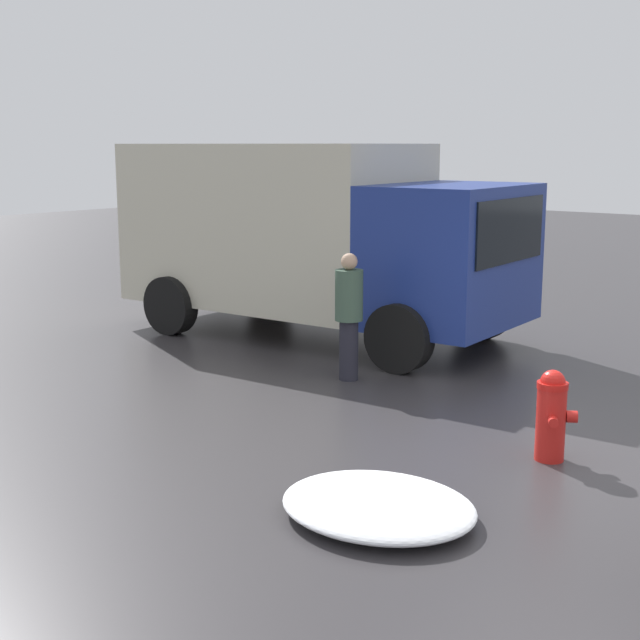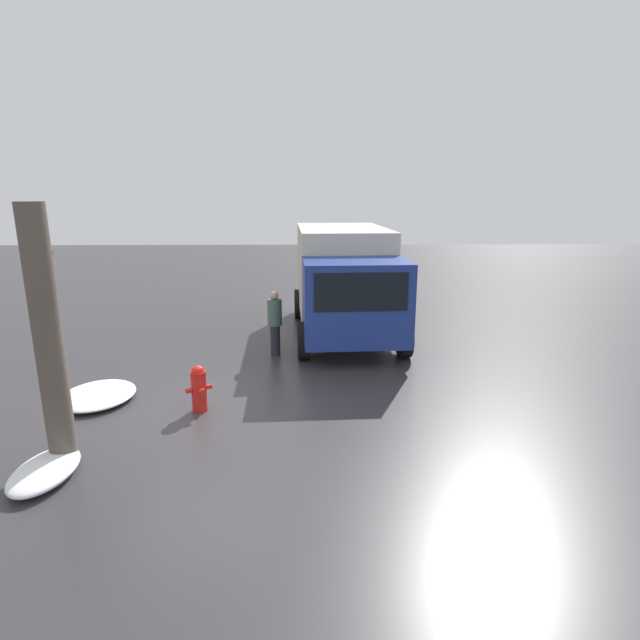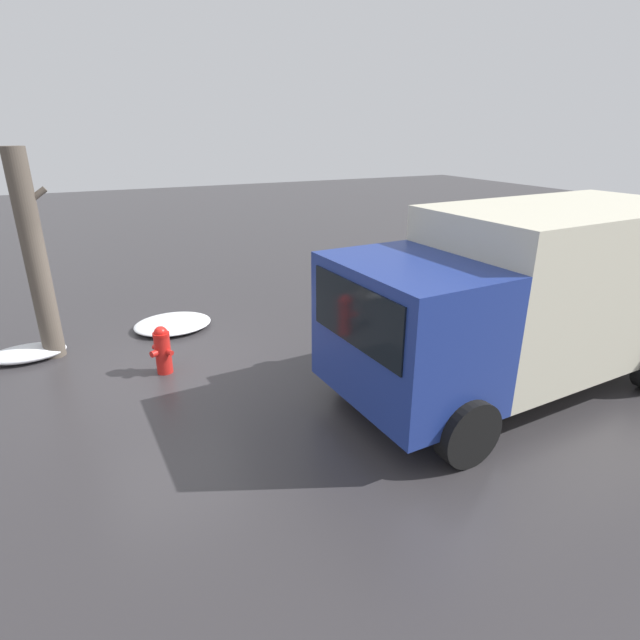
{
  "view_description": "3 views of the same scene",
  "coord_description": "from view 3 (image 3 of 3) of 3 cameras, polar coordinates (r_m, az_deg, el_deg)",
  "views": [
    {
      "loc": [
        -3.23,
        7.49,
        2.88
      ],
      "look_at": [
        3.3,
        -0.73,
        0.81
      ],
      "focal_mm": 50.0,
      "sensor_mm": 36.0,
      "label": 1
    },
    {
      "loc": [
        -8.41,
        -2.04,
        3.83
      ],
      "look_at": [
        2.22,
        -2.22,
        1.12
      ],
      "focal_mm": 28.0,
      "sensor_mm": 36.0,
      "label": 2
    },
    {
      "loc": [
        -0.94,
        -8.23,
        3.99
      ],
      "look_at": [
        2.66,
        -0.73,
        0.79
      ],
      "focal_mm": 28.0,
      "sensor_mm": 36.0,
      "label": 3
    }
  ],
  "objects": [
    {
      "name": "tree_trunk",
      "position": [
        10.1,
        -29.74,
        6.17
      ],
      "size": [
        0.57,
        0.38,
        3.73
      ],
      "color": "brown",
      "rests_on": "ground_plane"
    },
    {
      "name": "snow_pile_curbside",
      "position": [
        11.1,
        -16.47,
        -0.41
      ],
      "size": [
        1.6,
        1.37,
        0.2
      ],
      "color": "white",
      "rests_on": "ground_plane"
    },
    {
      "name": "snow_pile_by_hydrant",
      "position": [
        10.7,
        -30.44,
        -3.28
      ],
      "size": [
        1.32,
        0.79,
        0.23
      ],
      "color": "white",
      "rests_on": "ground_plane"
    },
    {
      "name": "ground_plane",
      "position": [
        9.2,
        -17.24,
        -5.7
      ],
      "size": [
        60.0,
        60.0,
        0.0
      ],
      "primitive_type": "plane",
      "color": "#333033"
    },
    {
      "name": "pedestrian",
      "position": [
        8.77,
        4.25,
        0.09
      ],
      "size": [
        0.35,
        0.35,
        1.58
      ],
      "rotation": [
        0.0,
        0.0,
        2.22
      ],
      "color": "#23232D",
      "rests_on": "ground_plane"
    },
    {
      "name": "delivery_truck",
      "position": [
        8.47,
        22.58,
        2.83
      ],
      "size": [
        6.23,
        2.94,
        2.89
      ],
      "rotation": [
        0.0,
        0.0,
        1.62
      ],
      "color": "navy",
      "rests_on": "ground_plane"
    },
    {
      "name": "fire_hydrant",
      "position": [
        9.01,
        -17.56,
        -3.2
      ],
      "size": [
        0.39,
        0.45,
        0.86
      ],
      "rotation": [
        0.0,
        0.0,
        3.66
      ],
      "color": "red",
      "rests_on": "ground_plane"
    }
  ]
}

